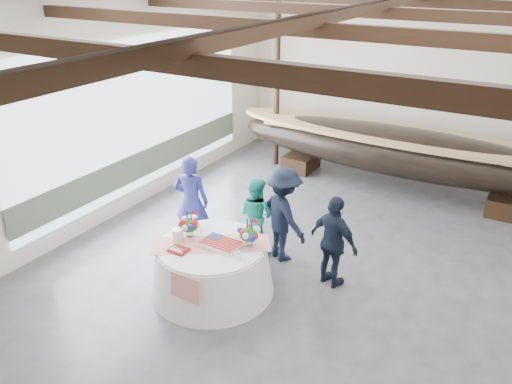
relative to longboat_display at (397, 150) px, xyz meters
The scene contains 13 objects.
floor 4.52m from the longboat_display, 86.39° to the right, with size 10.00×12.00×0.01m, color #3D3D42.
wall_back 2.05m from the longboat_display, 80.10° to the left, with size 10.00×0.02×4.50m, color silver.
wall_left 6.58m from the longboat_display, 136.98° to the right, with size 0.02×12.00×4.50m, color silver.
ceiling 5.64m from the longboat_display, 86.39° to the right, with size 10.00×12.00×0.01m, color white.
pavilion_structure 4.74m from the longboat_display, 85.63° to the right, with size 9.80×11.76×4.50m.
open_bay 5.84m from the longboat_display, 143.89° to the right, with size 0.03×7.00×3.20m.
longboat_display is the anchor object (origin of this frame).
banquet_table 5.74m from the longboat_display, 103.75° to the right, with size 2.03×2.03×0.87m.
tabletop_items 5.61m from the longboat_display, 104.22° to the right, with size 1.86×1.52×0.40m.
guest_woman_blue 5.18m from the longboat_display, 119.48° to the right, with size 0.66×0.43×1.81m, color navy.
guest_woman_teal 4.34m from the longboat_display, 108.75° to the right, with size 0.72×0.56×1.49m, color teal.
guest_man_left 4.15m from the longboat_display, 101.65° to the right, with size 1.15×0.66×1.78m, color black.
guest_man_right 4.39m from the longboat_display, 86.50° to the right, with size 0.95×0.40×1.62m, color black.
Camera 1 is at (2.53, -6.68, 4.99)m, focal length 35.00 mm.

